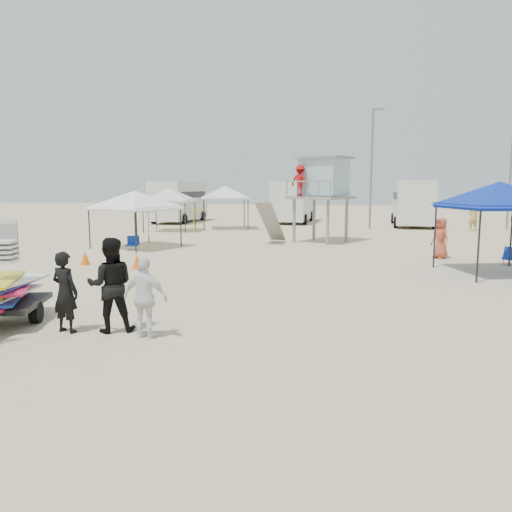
% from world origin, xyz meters
% --- Properties ---
extents(ground, '(140.00, 140.00, 0.00)m').
position_xyz_m(ground, '(0.00, 0.00, 0.00)').
color(ground, beige).
rests_on(ground, ground).
extents(surf_trailer, '(1.66, 2.31, 1.93)m').
position_xyz_m(surf_trailer, '(-4.31, 0.92, 0.79)').
color(surf_trailer, black).
rests_on(surf_trailer, ground).
extents(man_left, '(0.65, 0.49, 1.62)m').
position_xyz_m(man_left, '(-2.80, 0.62, 0.81)').
color(man_left, black).
rests_on(man_left, ground).
extents(man_mid, '(1.12, 1.03, 1.88)m').
position_xyz_m(man_mid, '(-1.95, 0.87, 0.94)').
color(man_mid, black).
rests_on(man_mid, ground).
extents(man_right, '(0.94, 0.47, 1.55)m').
position_xyz_m(man_right, '(-1.10, 0.62, 0.78)').
color(man_right, white).
rests_on(man_right, ground).
extents(lifeguard_tower, '(3.53, 3.53, 4.26)m').
position_xyz_m(lifeguard_tower, '(0.44, 17.94, 3.18)').
color(lifeguard_tower, gray).
rests_on(lifeguard_tower, ground).
extents(canopy_blue, '(3.82, 3.82, 3.42)m').
position_xyz_m(canopy_blue, '(7.06, 9.70, 2.88)').
color(canopy_blue, black).
rests_on(canopy_blue, ground).
extents(canopy_white_a, '(3.96, 3.96, 3.06)m').
position_xyz_m(canopy_white_a, '(-7.68, 13.57, 2.52)').
color(canopy_white_a, black).
rests_on(canopy_white_a, ground).
extents(canopy_white_b, '(3.14, 3.14, 3.16)m').
position_xyz_m(canopy_white_b, '(-9.53, 22.14, 2.61)').
color(canopy_white_b, black).
rests_on(canopy_white_b, ground).
extents(canopy_white_c, '(3.83, 3.83, 3.29)m').
position_xyz_m(canopy_white_c, '(-6.58, 24.63, 2.74)').
color(canopy_white_c, black).
rests_on(canopy_white_c, ground).
extents(umbrella_a, '(2.33, 2.37, 1.97)m').
position_xyz_m(umbrella_a, '(-7.93, 15.44, 0.98)').
color(umbrella_a, red).
rests_on(umbrella_a, ground).
extents(umbrella_b, '(2.10, 2.13, 1.75)m').
position_xyz_m(umbrella_b, '(-6.40, 17.95, 0.88)').
color(umbrella_b, yellow).
rests_on(umbrella_b, ground).
extents(cone_near, '(0.34, 0.34, 0.50)m').
position_xyz_m(cone_near, '(-7.17, 8.39, 0.25)').
color(cone_near, '#EA5907').
rests_on(cone_near, ground).
extents(cone_far, '(0.34, 0.34, 0.50)m').
position_xyz_m(cone_far, '(-4.93, 8.04, 0.25)').
color(cone_far, '#FF5B08').
rests_on(cone_far, ground).
extents(beach_chair_a, '(0.72, 0.81, 0.64)m').
position_xyz_m(beach_chair_a, '(-7.49, 12.79, 0.31)').
color(beach_chair_a, navy).
rests_on(beach_chair_a, ground).
extents(beach_chair_c, '(0.73, 0.84, 0.64)m').
position_xyz_m(beach_chair_c, '(8.13, 11.97, 0.31)').
color(beach_chair_c, '#1032B2').
rests_on(beach_chair_c, ground).
extents(rv_far_left, '(2.64, 6.80, 3.25)m').
position_xyz_m(rv_far_left, '(-12.00, 29.99, 1.80)').
color(rv_far_left, silver).
rests_on(rv_far_left, ground).
extents(rv_mid_left, '(2.65, 6.50, 3.25)m').
position_xyz_m(rv_mid_left, '(-3.00, 31.49, 1.80)').
color(rv_mid_left, silver).
rests_on(rv_mid_left, ground).
extents(rv_mid_right, '(2.64, 7.00, 3.25)m').
position_xyz_m(rv_mid_right, '(6.00, 29.99, 1.80)').
color(rv_mid_right, silver).
rests_on(rv_mid_right, ground).
extents(light_pole_left, '(0.14, 0.14, 8.00)m').
position_xyz_m(light_pole_left, '(3.00, 27.00, 4.00)').
color(light_pole_left, slate).
rests_on(light_pole_left, ground).
extents(light_pole_right, '(0.14, 0.14, 8.00)m').
position_xyz_m(light_pole_right, '(12.00, 28.50, 4.00)').
color(light_pole_right, slate).
rests_on(light_pole_right, ground).
extents(distant_beachgoers, '(4.54, 14.26, 1.78)m').
position_xyz_m(distant_beachgoers, '(7.32, 18.68, 0.85)').
color(distant_beachgoers, gold).
rests_on(distant_beachgoers, ground).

